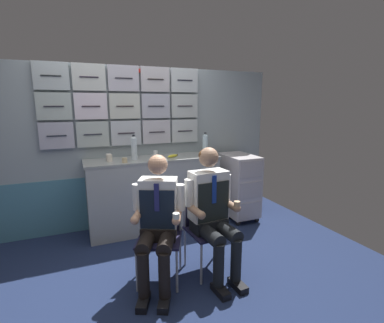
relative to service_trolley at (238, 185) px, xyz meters
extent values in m
cube|color=#1C2748|center=(-1.47, -0.95, -0.52)|extent=(4.80, 4.80, 0.04)
cube|color=#919EA3|center=(-1.47, 0.43, 0.57)|extent=(4.20, 0.06, 2.15)
cube|color=teal|center=(-1.47, 0.40, -0.14)|extent=(4.12, 0.01, 0.72)
cube|color=#AAA9BB|center=(-2.37, 0.37, 0.78)|extent=(0.39, 0.06, 0.32)
cylinder|color=#1C232D|center=(-2.37, 0.33, 0.78)|extent=(0.22, 0.01, 0.01)
cube|color=#A6B2B0|center=(-1.95, 0.37, 0.78)|extent=(0.39, 0.06, 0.32)
cylinder|color=#1D1F2E|center=(-1.95, 0.33, 0.78)|extent=(0.22, 0.01, 0.01)
cube|color=#B2B9C4|center=(-1.54, 0.37, 0.78)|extent=(0.39, 0.06, 0.32)
cylinder|color=#261E29|center=(-1.54, 0.33, 0.78)|extent=(0.22, 0.01, 0.01)
cube|color=#B8B5C1|center=(-1.12, 0.37, 0.78)|extent=(0.39, 0.06, 0.32)
cylinder|color=#252229|center=(-1.12, 0.33, 0.78)|extent=(0.22, 0.01, 0.01)
cube|color=#B6BEC0|center=(-0.71, 0.37, 0.78)|extent=(0.39, 0.06, 0.32)
cylinder|color=#242129|center=(-0.71, 0.33, 0.78)|extent=(0.22, 0.01, 0.01)
cube|color=#A6B3AE|center=(-2.37, 0.37, 1.13)|extent=(0.39, 0.06, 0.32)
cylinder|color=#25232C|center=(-2.37, 0.33, 1.13)|extent=(0.22, 0.01, 0.01)
cube|color=silver|center=(-1.95, 0.37, 1.13)|extent=(0.39, 0.06, 0.32)
cylinder|color=#281E25|center=(-1.95, 0.33, 1.13)|extent=(0.22, 0.01, 0.01)
cube|color=beige|center=(-1.54, 0.37, 1.13)|extent=(0.39, 0.06, 0.32)
cylinder|color=#2A2122|center=(-1.54, 0.33, 1.13)|extent=(0.22, 0.01, 0.01)
cube|color=#A8AABA|center=(-1.12, 0.37, 1.13)|extent=(0.39, 0.06, 0.32)
cylinder|color=black|center=(-1.12, 0.33, 1.13)|extent=(0.22, 0.01, 0.01)
cube|color=#B1B8B7|center=(-0.71, 0.37, 1.13)|extent=(0.39, 0.06, 0.32)
cylinder|color=#29232A|center=(-0.71, 0.33, 1.13)|extent=(0.22, 0.01, 0.01)
cube|color=#A7B3B6|center=(-2.37, 0.37, 1.48)|extent=(0.39, 0.06, 0.32)
cylinder|color=black|center=(-2.37, 0.33, 1.48)|extent=(0.22, 0.01, 0.01)
cube|color=#BABFBC|center=(-1.95, 0.37, 1.48)|extent=(0.39, 0.06, 0.32)
cylinder|color=#292130|center=(-1.95, 0.33, 1.48)|extent=(0.22, 0.01, 0.01)
cube|color=#ADABB8|center=(-1.54, 0.37, 1.48)|extent=(0.39, 0.06, 0.32)
cylinder|color=#212129|center=(-1.54, 0.33, 1.48)|extent=(0.22, 0.01, 0.01)
cube|color=#B3B0B6|center=(-1.12, 0.37, 1.48)|extent=(0.39, 0.06, 0.32)
cylinder|color=#2A2424|center=(-1.12, 0.33, 1.48)|extent=(0.22, 0.01, 0.01)
cube|color=#B6BEC1|center=(-0.71, 0.37, 1.48)|extent=(0.39, 0.06, 0.32)
cylinder|color=black|center=(-0.71, 0.33, 1.48)|extent=(0.22, 0.01, 0.01)
cube|color=red|center=(-1.25, 0.38, 1.59)|extent=(0.20, 0.02, 0.05)
cube|color=#9CA09F|center=(-1.23, 0.14, -0.03)|extent=(1.71, 0.52, 0.94)
cube|color=gray|center=(-1.23, 0.14, 0.45)|extent=(1.75, 0.53, 0.03)
sphere|color=black|center=(-0.15, -0.27, -0.47)|extent=(0.07, 0.07, 0.07)
sphere|color=black|center=(0.16, -0.27, -0.47)|extent=(0.07, 0.07, 0.07)
sphere|color=black|center=(-0.15, 0.28, -0.47)|extent=(0.07, 0.07, 0.07)
sphere|color=black|center=(0.16, 0.28, -0.47)|extent=(0.07, 0.07, 0.07)
cube|color=beige|center=(0.00, 0.00, 0.00)|extent=(0.40, 0.64, 0.87)
cube|color=#AFA8AC|center=(0.00, -0.32, -0.29)|extent=(0.35, 0.01, 0.23)
cube|color=#AFA8AC|center=(0.00, -0.32, 0.00)|extent=(0.35, 0.01, 0.23)
cube|color=#AFA8AC|center=(0.00, -0.32, 0.29)|extent=(0.35, 0.01, 0.23)
cylinder|color=#28282D|center=(0.00, -0.30, 0.42)|extent=(0.32, 0.02, 0.02)
cylinder|color=#A8AAAF|center=(-1.75, -1.14, -0.30)|extent=(0.02, 0.02, 0.41)
cylinder|color=#A8AAAF|center=(-1.42, -1.29, -0.30)|extent=(0.02, 0.02, 0.41)
cylinder|color=#A8AAAF|center=(-1.60, -0.81, -0.30)|extent=(0.02, 0.02, 0.41)
cylinder|color=#A8AAAF|center=(-1.27, -0.96, -0.30)|extent=(0.02, 0.02, 0.41)
cube|color=#1F1D3D|center=(-1.51, -1.05, -0.08)|extent=(0.53, 0.53, 0.02)
cube|color=#1F1D3D|center=(-1.43, -0.88, 0.13)|extent=(0.35, 0.18, 0.40)
cylinder|color=#A8AAAF|center=(-1.60, -0.81, 0.13)|extent=(0.02, 0.02, 0.40)
cylinder|color=#A8AAAF|center=(-1.27, -0.96, 0.13)|extent=(0.02, 0.02, 0.40)
cube|color=black|center=(-1.74, -1.34, -0.47)|extent=(0.17, 0.24, 0.06)
cube|color=black|center=(-1.58, -1.41, -0.47)|extent=(0.17, 0.24, 0.06)
cylinder|color=black|center=(-1.72, -1.30, -0.24)|extent=(0.10, 0.10, 0.40)
cylinder|color=black|center=(-1.56, -1.38, -0.24)|extent=(0.10, 0.10, 0.40)
cylinder|color=black|center=(-1.65, -1.16, -0.02)|extent=(0.27, 0.38, 0.13)
cylinder|color=black|center=(-1.50, -1.23, -0.02)|extent=(0.27, 0.38, 0.13)
cube|color=black|center=(-1.51, -1.05, -0.01)|extent=(0.37, 0.32, 0.12)
cube|color=white|center=(-1.50, -1.03, 0.27)|extent=(0.39, 0.31, 0.45)
cube|color=black|center=(-1.54, -1.12, 0.24)|extent=(0.29, 0.14, 0.36)
cube|color=navy|center=(-1.54, -1.13, 0.35)|extent=(0.04, 0.03, 0.25)
cylinder|color=white|center=(-1.68, -0.95, 0.32)|extent=(0.08, 0.08, 0.24)
cylinder|color=tan|center=(-1.70, -1.05, 0.18)|extent=(0.16, 0.23, 0.07)
sphere|color=tan|center=(-1.75, -1.14, 0.18)|extent=(0.08, 0.08, 0.08)
cylinder|color=white|center=(-1.32, -1.11, 0.32)|extent=(0.08, 0.08, 0.24)
cylinder|color=tan|center=(-1.38, -1.20, 0.18)|extent=(0.16, 0.23, 0.07)
sphere|color=tan|center=(-1.42, -1.29, 0.18)|extent=(0.08, 0.08, 0.08)
cylinder|color=white|center=(-1.42, -1.29, 0.22)|extent=(0.06, 0.06, 0.06)
sphere|color=tan|center=(-1.50, -1.03, 0.63)|extent=(0.18, 0.18, 0.18)
ellipsoid|color=gray|center=(-1.49, -1.02, 0.64)|extent=(0.23, 0.22, 0.12)
cylinder|color=#A8AAAF|center=(-1.17, -1.26, -0.30)|extent=(0.02, 0.02, 0.41)
cylinder|color=#A8AAAF|center=(-0.81, -1.24, -0.30)|extent=(0.02, 0.02, 0.41)
cylinder|color=#A8AAAF|center=(-1.19, -0.91, -0.30)|extent=(0.02, 0.02, 0.41)
cylinder|color=#A8AAAF|center=(-0.84, -0.88, -0.30)|extent=(0.02, 0.02, 0.41)
cube|color=#1F1D3D|center=(-1.00, -1.07, -0.08)|extent=(0.43, 0.43, 0.02)
cube|color=#1F1D3D|center=(-1.02, -0.88, 0.13)|extent=(0.37, 0.05, 0.40)
cylinder|color=#A8AAAF|center=(-1.19, -0.91, 0.13)|extent=(0.02, 0.02, 0.40)
cylinder|color=#A8AAAF|center=(-0.84, -0.88, 0.13)|extent=(0.02, 0.02, 0.40)
cube|color=black|center=(-1.07, -1.46, -0.47)|extent=(0.10, 0.23, 0.06)
cube|color=black|center=(-0.89, -1.45, -0.47)|extent=(0.10, 0.23, 0.06)
cylinder|color=black|center=(-1.07, -1.42, -0.24)|extent=(0.10, 0.10, 0.40)
cylinder|color=black|center=(-0.89, -1.41, -0.24)|extent=(0.10, 0.10, 0.40)
cylinder|color=black|center=(-1.09, -1.25, -0.02)|extent=(0.15, 0.39, 0.13)
cylinder|color=black|center=(-0.90, -1.24, -0.02)|extent=(0.15, 0.39, 0.13)
cube|color=black|center=(-1.00, -1.07, -0.01)|extent=(0.35, 0.22, 0.12)
cube|color=white|center=(-1.00, -1.05, 0.29)|extent=(0.37, 0.22, 0.48)
cube|color=black|center=(-1.00, -1.16, 0.25)|extent=(0.33, 0.03, 0.38)
cube|color=navy|center=(-1.00, -1.16, 0.37)|extent=(0.04, 0.01, 0.27)
cylinder|color=white|center=(-1.21, -1.07, 0.34)|extent=(0.08, 0.08, 0.26)
cylinder|color=#A17A60|center=(-1.19, -1.17, 0.19)|extent=(0.08, 0.24, 0.07)
sphere|color=#A17A60|center=(-1.18, -1.28, 0.19)|extent=(0.08, 0.08, 0.08)
cylinder|color=white|center=(-0.80, -1.04, 0.34)|extent=(0.08, 0.08, 0.26)
cylinder|color=#A17A60|center=(-0.81, -1.15, 0.19)|extent=(0.08, 0.24, 0.07)
sphere|color=#A17A60|center=(-0.80, -1.26, 0.19)|extent=(0.08, 0.08, 0.08)
cylinder|color=tan|center=(-0.80, -1.26, 0.23)|extent=(0.06, 0.06, 0.06)
sphere|color=#A17A60|center=(-1.00, -1.05, 0.66)|extent=(0.19, 0.19, 0.19)
ellipsoid|color=brown|center=(-1.01, -1.04, 0.68)|extent=(0.20, 0.18, 0.13)
cylinder|color=silver|center=(-1.49, 0.12, 0.60)|extent=(0.08, 0.08, 0.28)
cone|color=silver|center=(-1.49, 0.12, 0.75)|extent=(0.08, 0.08, 0.02)
cylinder|color=black|center=(-1.49, 0.12, 0.77)|extent=(0.03, 0.03, 0.02)
cylinder|color=silver|center=(-0.46, 0.19, 0.59)|extent=(0.08, 0.08, 0.26)
cone|color=silver|center=(-0.46, 0.19, 0.74)|extent=(0.08, 0.08, 0.02)
cylinder|color=black|center=(-0.46, 0.19, 0.76)|extent=(0.03, 0.03, 0.02)
cylinder|color=beige|center=(-1.79, 0.10, 0.51)|extent=(0.07, 0.07, 0.09)
cylinder|color=#382114|center=(-1.79, 0.10, 0.55)|extent=(0.06, 0.06, 0.01)
cylinder|color=#C5B186|center=(-1.63, -0.03, 0.49)|extent=(0.07, 0.07, 0.06)
cylinder|color=#382114|center=(-1.63, -0.03, 0.52)|extent=(0.06, 0.06, 0.01)
cylinder|color=silver|center=(-1.79, 0.24, 0.50)|extent=(0.06, 0.06, 0.08)
cylinder|color=#382114|center=(-1.79, 0.24, 0.54)|extent=(0.05, 0.05, 0.01)
cylinder|color=white|center=(-1.19, 0.17, 0.51)|extent=(0.06, 0.06, 0.09)
cylinder|color=#382114|center=(-1.19, 0.17, 0.55)|extent=(0.05, 0.05, 0.01)
ellipsoid|color=yellow|center=(-0.99, 0.07, 0.48)|extent=(0.17, 0.10, 0.04)
cylinder|color=#4C3819|center=(-0.91, 0.10, 0.49)|extent=(0.01, 0.01, 0.02)
camera|label=1|loc=(-2.16, -3.42, 1.16)|focal=26.38mm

